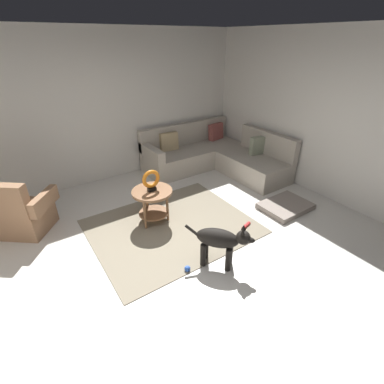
% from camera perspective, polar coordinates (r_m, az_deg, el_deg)
% --- Properties ---
extents(ground_plane, '(6.00, 6.00, 0.10)m').
position_cam_1_polar(ground_plane, '(3.77, -0.56, -13.61)').
color(ground_plane, silver).
extents(wall_back, '(6.00, 0.12, 2.70)m').
position_cam_1_polar(wall_back, '(5.60, -18.22, 15.70)').
color(wall_back, silver).
rests_on(wall_back, ground_plane).
extents(wall_right, '(0.12, 6.00, 2.70)m').
position_cam_1_polar(wall_right, '(5.17, 28.41, 12.70)').
color(wall_right, silver).
rests_on(wall_right, ground_plane).
extents(area_rug, '(2.30, 1.90, 0.01)m').
position_cam_1_polar(area_rug, '(4.26, -4.13, -6.98)').
color(area_rug, gray).
rests_on(area_rug, ground_plane).
extents(sectional_couch, '(2.20, 2.25, 0.88)m').
position_cam_1_polar(sectional_couch, '(6.01, 4.65, 7.26)').
color(sectional_couch, '#B2A899').
rests_on(sectional_couch, ground_plane).
extents(armchair, '(1.00, 0.97, 0.88)m').
position_cam_1_polar(armchair, '(4.65, -31.37, -3.68)').
color(armchair, '#936B4C').
rests_on(armchair, ground_plane).
extents(side_table, '(0.60, 0.60, 0.54)m').
position_cam_1_polar(side_table, '(4.19, -8.09, -1.18)').
color(side_table, brown).
rests_on(side_table, ground_plane).
extents(torus_sculpture, '(0.28, 0.08, 0.33)m').
position_cam_1_polar(torus_sculpture, '(4.06, -8.38, 2.43)').
color(torus_sculpture, black).
rests_on(torus_sculpture, side_table).
extents(dog_bed_mat, '(0.80, 0.60, 0.09)m').
position_cam_1_polar(dog_bed_mat, '(4.91, 18.52, -2.74)').
color(dog_bed_mat, gray).
rests_on(dog_bed_mat, ground_plane).
extents(dog, '(0.58, 0.68, 0.63)m').
position_cam_1_polar(dog, '(3.41, 5.93, -9.79)').
color(dog, black).
rests_on(dog, ground_plane).
extents(dog_toy_ball, '(0.07, 0.07, 0.07)m').
position_cam_1_polar(dog_toy_ball, '(3.53, -0.94, -15.36)').
color(dog_toy_ball, blue).
rests_on(dog_toy_ball, ground_plane).
extents(dog_toy_rope, '(0.20, 0.10, 0.05)m').
position_cam_1_polar(dog_toy_rope, '(4.31, 10.98, -6.75)').
color(dog_toy_rope, red).
rests_on(dog_toy_rope, ground_plane).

